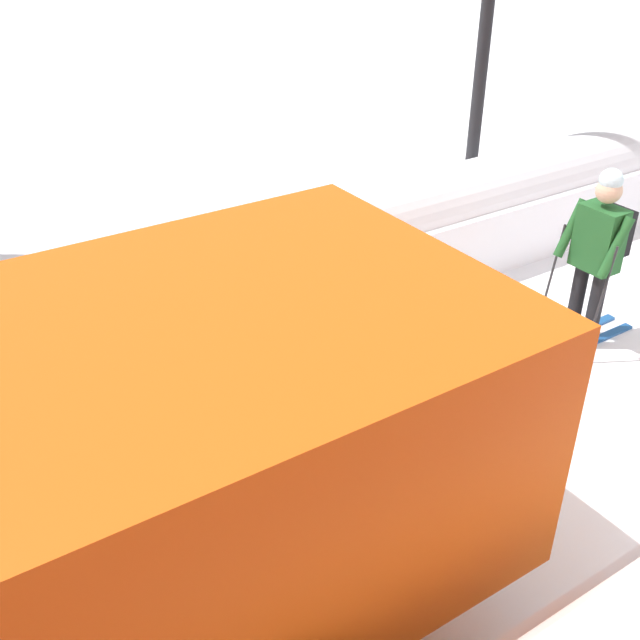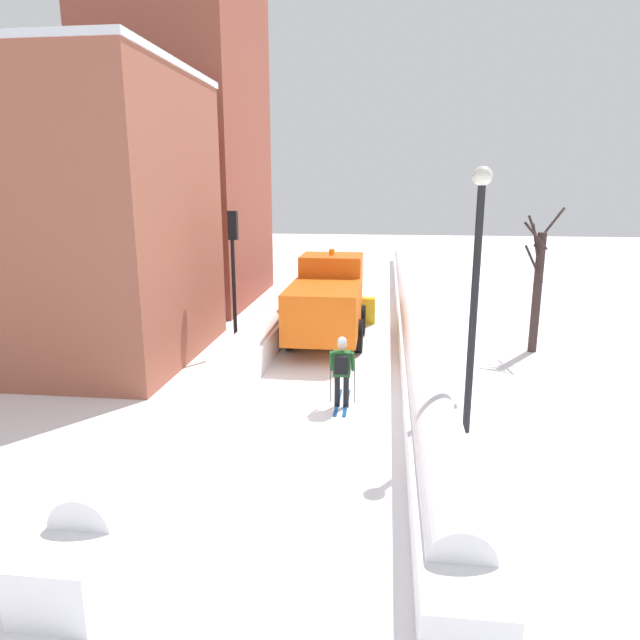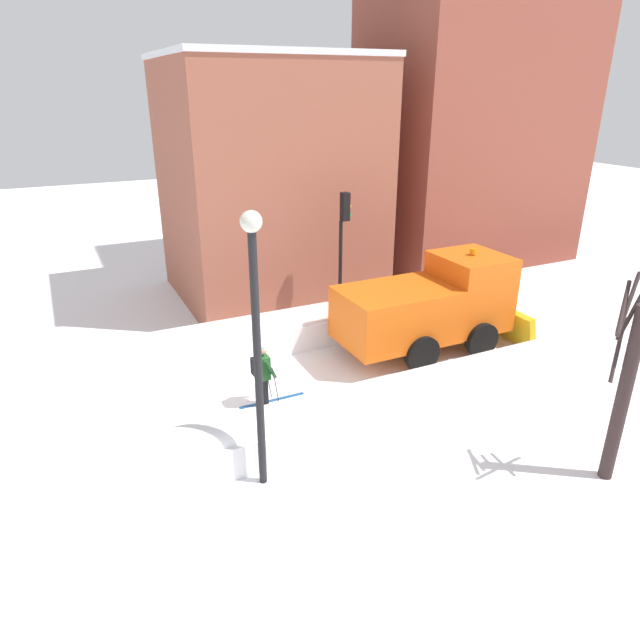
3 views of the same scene
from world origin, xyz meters
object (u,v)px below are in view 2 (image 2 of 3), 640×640
object	(u,v)px
traffic_light_pole	(234,255)
street_lamp	(476,273)
bare_tree_near	(537,287)
skier	(342,369)
plow_truck	(328,301)

from	to	relation	value
traffic_light_pole	street_lamp	bearing A→B (deg)	-38.93
bare_tree_near	skier	bearing A→B (deg)	-136.73
skier	street_lamp	world-z (taller)	street_lamp
plow_truck	traffic_light_pole	size ratio (longest dim) A/B	1.30
street_lamp	bare_tree_near	bearing A→B (deg)	65.72
plow_truck	bare_tree_near	size ratio (longest dim) A/B	1.27
plow_truck	street_lamp	bearing A→B (deg)	-61.27
plow_truck	bare_tree_near	world-z (taller)	bare_tree_near
plow_truck	street_lamp	size ratio (longest dim) A/B	1.04
traffic_light_pole	plow_truck	bearing A→B (deg)	29.86
traffic_light_pole	bare_tree_near	bearing A→B (deg)	7.25
plow_truck	traffic_light_pole	bearing A→B (deg)	-150.14
traffic_light_pole	street_lamp	world-z (taller)	street_lamp
traffic_light_pole	street_lamp	size ratio (longest dim) A/B	0.80
plow_truck	bare_tree_near	xyz separation A→B (m)	(6.86, -0.40, 0.69)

